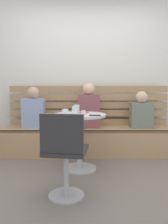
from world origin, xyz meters
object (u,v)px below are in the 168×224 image
Objects in this scene: person_child_middle at (33,110)px; plate_small at (82,112)px; cup_espresso_small at (83,113)px; white_chair at (64,153)px; cup_glass_tall at (76,109)px; booth_bench at (88,141)px; person_child_left at (140,112)px; cafe_table at (79,131)px; cup_water_clear at (74,110)px; person_adult at (88,108)px; phone_on_table at (94,115)px; cup_ceramic_white at (64,112)px.

plate_small is (0.78, -0.51, 0.02)m from person_child_middle.
plate_small is at bearing -33.35° from person_child_middle.
white_chair is at bearing -104.30° from cup_espresso_small.
cup_espresso_small is 0.47× the size of cup_glass_tall.
booth_bench is at bearing 80.09° from white_chair.
person_child_left is 0.89× the size of person_child_middle.
booth_bench is at bearing 84.09° from cup_espresso_small.
cup_espresso_small is at bearing -66.11° from cafe_table.
white_chair is at bearing -99.11° from cafe_table.
cup_water_clear reaches higher than plate_small.
white_chair is at bearing -99.78° from person_adult.
booth_bench is at bearing 1.48° from person_child_middle.
cup_espresso_small reaches higher than phone_on_table.
plate_small reaches higher than phone_on_table.
cafe_table is 6.73× the size of cup_water_clear.
person_child_left is 1.14m from phone_on_table.
plate_small is at bearing -150.62° from person_child_left.
person_child_left is 1.37m from cup_ceramic_white.
cup_water_clear is (-0.19, -0.77, 0.57)m from booth_bench.
phone_on_table is at bearing -19.59° from cup_water_clear.
white_chair reaches higher than plate_small.
person_child_middle is at bearing 50.96° from phone_on_table.
cup_espresso_small is (0.05, -0.11, 0.25)m from cafe_table.
person_adult reaches higher than white_chair.
cup_glass_tall is at bearing 55.52° from phone_on_table.
cup_water_clear is at bearing -104.20° from booth_bench.
booth_bench is 22.50× the size of cup_glass_tall.
person_adult reaches higher than cup_water_clear.
person_adult is at bearing 76.10° from cup_water_clear.
booth_bench is 15.88× the size of plate_small.
cafe_table is 0.32m from cup_ceramic_white.
cup_ceramic_white is at bearing -147.35° from person_child_left.
cup_water_clear is 0.09m from cup_glass_tall.
person_child_left reaches higher than phone_on_table.
white_chair reaches higher than booth_bench.
plate_small is 0.35m from phone_on_table.
person_adult is 1.22× the size of person_child_left.
person_child_middle is (-0.74, 0.66, 0.21)m from cafe_table.
person_adult is 5.90× the size of cup_glass_tall.
person_child_left is 10.37× the size of cup_espresso_small.
phone_on_table is at bearing -86.23° from booth_bench.
cup_ceramic_white is 0.39m from phone_on_table.
person_child_middle reaches higher than cup_water_clear.
plate_small is at bearing 44.01° from cup_ceramic_white.
white_chair is (-0.13, -0.81, -0.05)m from cafe_table.
person_adult reaches higher than cup_ceramic_white.
white_chair is 1.46× the size of person_child_left.
white_chair is 1.85m from person_child_left.
cup_espresso_small is at bearing -87.23° from plate_small.
booth_bench is at bearing 6.50° from phone_on_table.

